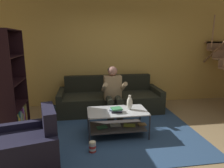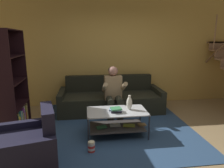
{
  "view_description": "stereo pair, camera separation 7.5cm",
  "coord_description": "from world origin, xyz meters",
  "px_view_note": "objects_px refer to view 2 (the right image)",
  "views": [
    {
      "loc": [
        -0.76,
        -2.91,
        1.74
      ],
      "look_at": [
        -0.18,
        0.85,
        0.89
      ],
      "focal_mm": 32.0,
      "sensor_mm": 36.0,
      "label": 1
    },
    {
      "loc": [
        -0.68,
        -2.92,
        1.74
      ],
      "look_at": [
        -0.18,
        0.85,
        0.89
      ],
      "focal_mm": 32.0,
      "sensor_mm": 36.0,
      "label": 2
    }
  ],
  "objects_px": {
    "couch": "(111,100)",
    "coffee_table": "(117,119)",
    "book_stack": "(116,110)",
    "armchair": "(25,148)",
    "popcorn_tub": "(91,146)",
    "vase": "(129,103)",
    "person_seated_center": "(114,91)",
    "bookshelf": "(12,97)"
  },
  "relations": [
    {
      "from": "couch",
      "to": "book_stack",
      "type": "bearing_deg",
      "value": -93.2
    },
    {
      "from": "bookshelf",
      "to": "armchair",
      "type": "xyz_separation_m",
      "value": [
        0.54,
        -1.23,
        -0.41
      ]
    },
    {
      "from": "couch",
      "to": "vase",
      "type": "height_order",
      "value": "couch"
    },
    {
      "from": "couch",
      "to": "coffee_table",
      "type": "xyz_separation_m",
      "value": [
        -0.04,
        -1.33,
        0.03
      ]
    },
    {
      "from": "coffee_table",
      "to": "book_stack",
      "type": "relative_size",
      "value": 4.51
    },
    {
      "from": "person_seated_center",
      "to": "coffee_table",
      "type": "distance_m",
      "value": 0.84
    },
    {
      "from": "coffee_table",
      "to": "book_stack",
      "type": "height_order",
      "value": "book_stack"
    },
    {
      "from": "bookshelf",
      "to": "popcorn_tub",
      "type": "bearing_deg",
      "value": -34.36
    },
    {
      "from": "couch",
      "to": "book_stack",
      "type": "height_order",
      "value": "couch"
    },
    {
      "from": "bookshelf",
      "to": "armchair",
      "type": "height_order",
      "value": "bookshelf"
    },
    {
      "from": "book_stack",
      "to": "armchair",
      "type": "distance_m",
      "value": 1.56
    },
    {
      "from": "vase",
      "to": "popcorn_tub",
      "type": "xyz_separation_m",
      "value": [
        -0.72,
        -0.55,
        -0.51
      ]
    },
    {
      "from": "coffee_table",
      "to": "book_stack",
      "type": "bearing_deg",
      "value": -116.45
    },
    {
      "from": "person_seated_center",
      "to": "book_stack",
      "type": "relative_size",
      "value": 4.87
    },
    {
      "from": "person_seated_center",
      "to": "couch",
      "type": "bearing_deg",
      "value": 90.0
    },
    {
      "from": "armchair",
      "to": "popcorn_tub",
      "type": "xyz_separation_m",
      "value": [
        0.92,
        0.23,
        -0.18
      ]
    },
    {
      "from": "bookshelf",
      "to": "person_seated_center",
      "type": "bearing_deg",
      "value": 8.42
    },
    {
      "from": "bookshelf",
      "to": "vase",
      "type": "bearing_deg",
      "value": -11.62
    },
    {
      "from": "armchair",
      "to": "popcorn_tub",
      "type": "bearing_deg",
      "value": 13.76
    },
    {
      "from": "bookshelf",
      "to": "book_stack",
      "type": "bearing_deg",
      "value": -15.77
    },
    {
      "from": "vase",
      "to": "book_stack",
      "type": "relative_size",
      "value": 1.14
    },
    {
      "from": "person_seated_center",
      "to": "armchair",
      "type": "relative_size",
      "value": 1.11
    },
    {
      "from": "vase",
      "to": "couch",
      "type": "bearing_deg",
      "value": 98.1
    },
    {
      "from": "coffee_table",
      "to": "popcorn_tub",
      "type": "bearing_deg",
      "value": -133.28
    },
    {
      "from": "book_stack",
      "to": "popcorn_tub",
      "type": "distance_m",
      "value": 0.77
    },
    {
      "from": "person_seated_center",
      "to": "popcorn_tub",
      "type": "distance_m",
      "value": 1.5
    },
    {
      "from": "armchair",
      "to": "vase",
      "type": "bearing_deg",
      "value": 25.22
    },
    {
      "from": "popcorn_tub",
      "to": "couch",
      "type": "bearing_deg",
      "value": 73.84
    },
    {
      "from": "vase",
      "to": "book_stack",
      "type": "distance_m",
      "value": 0.29
    },
    {
      "from": "couch",
      "to": "armchair",
      "type": "distance_m",
      "value": 2.54
    },
    {
      "from": "couch",
      "to": "armchair",
      "type": "height_order",
      "value": "couch"
    },
    {
      "from": "couch",
      "to": "coffee_table",
      "type": "height_order",
      "value": "couch"
    },
    {
      "from": "armchair",
      "to": "popcorn_tub",
      "type": "distance_m",
      "value": 0.97
    },
    {
      "from": "coffee_table",
      "to": "bookshelf",
      "type": "xyz_separation_m",
      "value": [
        -1.95,
        0.48,
        0.36
      ]
    },
    {
      "from": "person_seated_center",
      "to": "coffee_table",
      "type": "relative_size",
      "value": 1.08
    },
    {
      "from": "vase",
      "to": "bookshelf",
      "type": "relative_size",
      "value": 0.14
    },
    {
      "from": "person_seated_center",
      "to": "armchair",
      "type": "xyz_separation_m",
      "value": [
        -1.46,
        -1.52,
        -0.37
      ]
    },
    {
      "from": "vase",
      "to": "bookshelf",
      "type": "xyz_separation_m",
      "value": [
        -2.18,
        0.45,
        0.07
      ]
    },
    {
      "from": "coffee_table",
      "to": "popcorn_tub",
      "type": "xyz_separation_m",
      "value": [
        -0.49,
        -0.52,
        -0.22
      ]
    },
    {
      "from": "popcorn_tub",
      "to": "armchair",
      "type": "bearing_deg",
      "value": -166.24
    },
    {
      "from": "couch",
      "to": "person_seated_center",
      "type": "xyz_separation_m",
      "value": [
        0.0,
        -0.56,
        0.36
      ]
    },
    {
      "from": "vase",
      "to": "popcorn_tub",
      "type": "relative_size",
      "value": 1.44
    }
  ]
}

